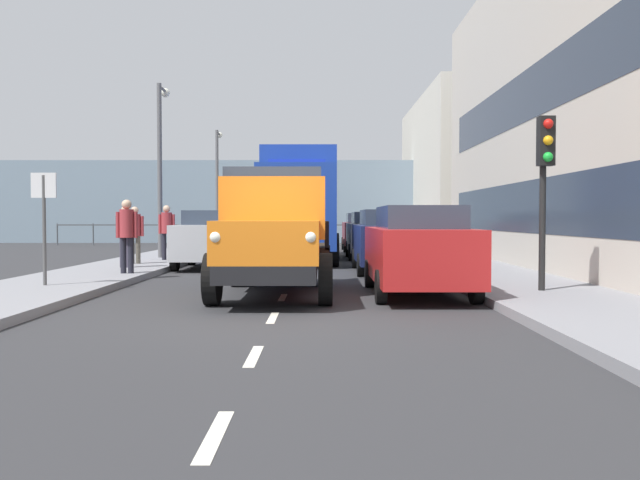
{
  "coord_description": "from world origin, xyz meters",
  "views": [
    {
      "loc": [
        -0.73,
        10.3,
        1.49
      ],
      "look_at": [
        -0.69,
        -6.55,
        0.93
      ],
      "focal_mm": 36.95,
      "sensor_mm": 36.0,
      "label": 1
    }
  ],
  "objects_px": {
    "pedestrian_near_railing": "(127,230)",
    "pedestrian_with_bag": "(125,231)",
    "car_red_kerbside_near": "(417,249)",
    "car_silver_oppositeside_0": "(211,238)",
    "lamp_post_far": "(218,176)",
    "lorry_cargo_blue": "(300,202)",
    "traffic_light_near": "(545,165)",
    "car_grey_kerbside_2": "(372,234)",
    "truck_vintage_orange": "(274,235)",
    "pedestrian_strolling": "(135,230)",
    "pedestrian_by_lamp": "(167,228)",
    "car_maroon_kerbside_3": "(363,231)",
    "lamp_post_promenade": "(161,153)",
    "car_navy_kerbside_1": "(389,240)",
    "street_sign": "(44,209)"
  },
  "relations": [
    {
      "from": "pedestrian_near_railing",
      "to": "pedestrian_with_bag",
      "type": "relative_size",
      "value": 1.07
    },
    {
      "from": "car_red_kerbside_near",
      "to": "car_silver_oppositeside_0",
      "type": "distance_m",
      "value": 8.65
    },
    {
      "from": "pedestrian_with_bag",
      "to": "lamp_post_far",
      "type": "xyz_separation_m",
      "value": [
        0.17,
        -16.95,
        2.61
      ]
    },
    {
      "from": "lorry_cargo_blue",
      "to": "traffic_light_near",
      "type": "bearing_deg",
      "value": 113.88
    },
    {
      "from": "car_grey_kerbside_2",
      "to": "pedestrian_near_railing",
      "type": "relative_size",
      "value": 2.46
    },
    {
      "from": "truck_vintage_orange",
      "to": "pedestrian_with_bag",
      "type": "distance_m",
      "value": 6.98
    },
    {
      "from": "lorry_cargo_blue",
      "to": "car_silver_oppositeside_0",
      "type": "xyz_separation_m",
      "value": [
        2.56,
        3.42,
        -1.18
      ]
    },
    {
      "from": "pedestrian_strolling",
      "to": "traffic_light_near",
      "type": "relative_size",
      "value": 0.53
    },
    {
      "from": "truck_vintage_orange",
      "to": "pedestrian_by_lamp",
      "type": "height_order",
      "value": "truck_vintage_orange"
    },
    {
      "from": "pedestrian_with_bag",
      "to": "pedestrian_by_lamp",
      "type": "relative_size",
      "value": 0.96
    },
    {
      "from": "car_grey_kerbside_2",
      "to": "car_maroon_kerbside_3",
      "type": "distance_m",
      "value": 5.51
    },
    {
      "from": "lorry_cargo_blue",
      "to": "pedestrian_by_lamp",
      "type": "distance_m",
      "value": 4.74
    },
    {
      "from": "car_silver_oppositeside_0",
      "to": "lamp_post_far",
      "type": "height_order",
      "value": "lamp_post_far"
    },
    {
      "from": "pedestrian_near_railing",
      "to": "lamp_post_promenade",
      "type": "xyz_separation_m",
      "value": [
        0.78,
        -6.66,
        2.51
      ]
    },
    {
      "from": "truck_vintage_orange",
      "to": "car_red_kerbside_near",
      "type": "bearing_deg",
      "value": -175.23
    },
    {
      "from": "car_grey_kerbside_2",
      "to": "pedestrian_strolling",
      "type": "height_order",
      "value": "pedestrian_strolling"
    },
    {
      "from": "pedestrian_with_bag",
      "to": "lamp_post_far",
      "type": "height_order",
      "value": "lamp_post_far"
    },
    {
      "from": "truck_vintage_orange",
      "to": "car_grey_kerbside_2",
      "type": "distance_m",
      "value": 12.21
    },
    {
      "from": "car_maroon_kerbside_3",
      "to": "traffic_light_near",
      "type": "bearing_deg",
      "value": 97.17
    },
    {
      "from": "car_grey_kerbside_2",
      "to": "traffic_light_near",
      "type": "bearing_deg",
      "value": 100.33
    },
    {
      "from": "car_navy_kerbside_1",
      "to": "traffic_light_near",
      "type": "bearing_deg",
      "value": 110.32
    },
    {
      "from": "truck_vintage_orange",
      "to": "car_navy_kerbside_1",
      "type": "bearing_deg",
      "value": -116.04
    },
    {
      "from": "car_navy_kerbside_1",
      "to": "pedestrian_strolling",
      "type": "relative_size",
      "value": 2.71
    },
    {
      "from": "traffic_light_near",
      "to": "lamp_post_promenade",
      "type": "distance_m",
      "value": 14.33
    },
    {
      "from": "truck_vintage_orange",
      "to": "pedestrian_by_lamp",
      "type": "xyz_separation_m",
      "value": [
        4.09,
        -8.64,
        0.01
      ]
    },
    {
      "from": "car_silver_oppositeside_0",
      "to": "pedestrian_strolling",
      "type": "relative_size",
      "value": 2.32
    },
    {
      "from": "car_maroon_kerbside_3",
      "to": "truck_vintage_orange",
      "type": "bearing_deg",
      "value": 80.98
    },
    {
      "from": "pedestrian_strolling",
      "to": "traffic_light_near",
      "type": "height_order",
      "value": "traffic_light_near"
    },
    {
      "from": "car_red_kerbside_near",
      "to": "car_maroon_kerbside_3",
      "type": "relative_size",
      "value": 1.08
    },
    {
      "from": "traffic_light_near",
      "to": "pedestrian_by_lamp",
      "type": "bearing_deg",
      "value": -44.84
    },
    {
      "from": "traffic_light_near",
      "to": "lorry_cargo_blue",
      "type": "bearing_deg",
      "value": -66.12
    },
    {
      "from": "car_navy_kerbside_1",
      "to": "pedestrian_strolling",
      "type": "height_order",
      "value": "pedestrian_strolling"
    },
    {
      "from": "lorry_cargo_blue",
      "to": "car_navy_kerbside_1",
      "type": "distance_m",
      "value": 5.7
    },
    {
      "from": "lamp_post_promenade",
      "to": "lamp_post_far",
      "type": "bearing_deg",
      "value": -90.08
    },
    {
      "from": "car_navy_kerbside_1",
      "to": "pedestrian_near_railing",
      "type": "relative_size",
      "value": 2.55
    },
    {
      "from": "car_navy_kerbside_1",
      "to": "pedestrian_by_lamp",
      "type": "distance_m",
      "value": 7.48
    },
    {
      "from": "car_red_kerbside_near",
      "to": "street_sign",
      "type": "bearing_deg",
      "value": -3.03
    },
    {
      "from": "car_red_kerbside_near",
      "to": "car_grey_kerbside_2",
      "type": "relative_size",
      "value": 1.0
    },
    {
      "from": "pedestrian_strolling",
      "to": "street_sign",
      "type": "height_order",
      "value": "street_sign"
    },
    {
      "from": "car_maroon_kerbside_3",
      "to": "lamp_post_promenade",
      "type": "height_order",
      "value": "lamp_post_promenade"
    },
    {
      "from": "lorry_cargo_blue",
      "to": "lamp_post_promenade",
      "type": "distance_m",
      "value": 5.06
    },
    {
      "from": "lamp_post_far",
      "to": "truck_vintage_orange",
      "type": "bearing_deg",
      "value": 101.66
    },
    {
      "from": "car_grey_kerbside_2",
      "to": "car_silver_oppositeside_0",
      "type": "relative_size",
      "value": 1.13
    },
    {
      "from": "pedestrian_with_bag",
      "to": "car_red_kerbside_near",
      "type": "bearing_deg",
      "value": 144.45
    },
    {
      "from": "car_red_kerbside_near",
      "to": "car_navy_kerbside_1",
      "type": "distance_m",
      "value": 5.42
    },
    {
      "from": "car_silver_oppositeside_0",
      "to": "car_navy_kerbside_1",
      "type": "bearing_deg",
      "value": 163.82
    },
    {
      "from": "pedestrian_strolling",
      "to": "lamp_post_promenade",
      "type": "distance_m",
      "value": 4.15
    },
    {
      "from": "pedestrian_by_lamp",
      "to": "pedestrian_strolling",
      "type": "bearing_deg",
      "value": 73.07
    },
    {
      "from": "car_grey_kerbside_2",
      "to": "pedestrian_with_bag",
      "type": "xyz_separation_m",
      "value": [
        7.21,
        6.51,
        0.24
      ]
    },
    {
      "from": "truck_vintage_orange",
      "to": "lorry_cargo_blue",
      "type": "relative_size",
      "value": 0.69
    }
  ]
}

